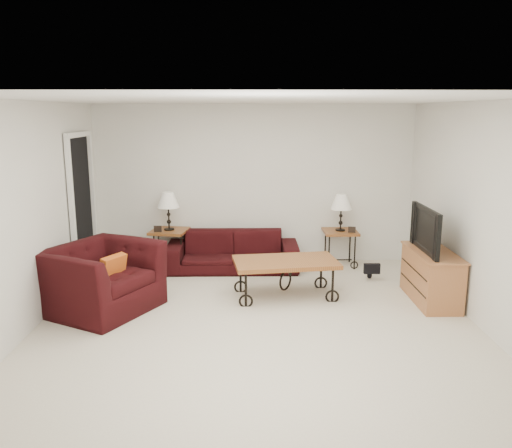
{
  "coord_description": "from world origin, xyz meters",
  "views": [
    {
      "loc": [
        -0.09,
        -5.65,
        2.37
      ],
      "look_at": [
        0.0,
        0.7,
        1.0
      ],
      "focal_mm": 36.41,
      "sensor_mm": 36.0,
      "label": 1
    }
  ],
  "objects_px": {
    "side_table_right": "(340,248)",
    "lamp_left": "(169,211)",
    "coffee_table": "(285,278)",
    "television": "(433,230)",
    "sofa": "(233,251)",
    "tv_stand": "(431,276)",
    "armchair": "(102,278)",
    "lamp_right": "(341,213)",
    "side_table_left": "(170,248)",
    "backpack": "(370,263)"
  },
  "relations": [
    {
      "from": "side_table_right",
      "to": "lamp_left",
      "type": "xyz_separation_m",
      "value": [
        -2.66,
        -0.0,
        0.6
      ]
    },
    {
      "from": "coffee_table",
      "to": "television",
      "type": "xyz_separation_m",
      "value": [
        1.82,
        -0.18,
        0.69
      ]
    },
    {
      "from": "sofa",
      "to": "side_table_right",
      "type": "xyz_separation_m",
      "value": [
        1.67,
        0.18,
        -0.01
      ]
    },
    {
      "from": "side_table_right",
      "to": "tv_stand",
      "type": "height_order",
      "value": "tv_stand"
    },
    {
      "from": "armchair",
      "to": "lamp_right",
      "type": "bearing_deg",
      "value": -31.51
    },
    {
      "from": "sofa",
      "to": "television",
      "type": "relative_size",
      "value": 2.03
    },
    {
      "from": "side_table_right",
      "to": "television",
      "type": "xyz_separation_m",
      "value": [
        0.87,
        -1.58,
        0.65
      ]
    },
    {
      "from": "side_table_left",
      "to": "lamp_right",
      "type": "bearing_deg",
      "value": 0.0
    },
    {
      "from": "side_table_left",
      "to": "coffee_table",
      "type": "relative_size",
      "value": 0.44
    },
    {
      "from": "side_table_left",
      "to": "backpack",
      "type": "distance_m",
      "value": 3.06
    },
    {
      "from": "television",
      "to": "backpack",
      "type": "xyz_separation_m",
      "value": [
        -0.54,
        0.92,
        -0.71
      ]
    },
    {
      "from": "lamp_left",
      "to": "television",
      "type": "xyz_separation_m",
      "value": [
        3.53,
        -1.58,
        0.05
      ]
    },
    {
      "from": "side_table_left",
      "to": "backpack",
      "type": "height_order",
      "value": "side_table_left"
    },
    {
      "from": "sofa",
      "to": "television",
      "type": "bearing_deg",
      "value": -28.74
    },
    {
      "from": "sofa",
      "to": "armchair",
      "type": "relative_size",
      "value": 1.61
    },
    {
      "from": "lamp_left",
      "to": "lamp_right",
      "type": "height_order",
      "value": "lamp_left"
    },
    {
      "from": "sofa",
      "to": "television",
      "type": "xyz_separation_m",
      "value": [
        2.55,
        -1.4,
        0.65
      ]
    },
    {
      "from": "lamp_left",
      "to": "tv_stand",
      "type": "relative_size",
      "value": 0.54
    },
    {
      "from": "lamp_left",
      "to": "armchair",
      "type": "relative_size",
      "value": 0.48
    },
    {
      "from": "side_table_right",
      "to": "lamp_left",
      "type": "height_order",
      "value": "lamp_left"
    },
    {
      "from": "sofa",
      "to": "lamp_right",
      "type": "distance_m",
      "value": 1.78
    },
    {
      "from": "lamp_left",
      "to": "armchair",
      "type": "height_order",
      "value": "lamp_left"
    },
    {
      "from": "tv_stand",
      "to": "television",
      "type": "bearing_deg",
      "value": 180.0
    },
    {
      "from": "side_table_left",
      "to": "television",
      "type": "distance_m",
      "value": 3.92
    },
    {
      "from": "tv_stand",
      "to": "sofa",
      "type": "bearing_deg",
      "value": 151.44
    },
    {
      "from": "sofa",
      "to": "lamp_left",
      "type": "bearing_deg",
      "value": 169.67
    },
    {
      "from": "tv_stand",
      "to": "backpack",
      "type": "relative_size",
      "value": 2.39
    },
    {
      "from": "sofa",
      "to": "armchair",
      "type": "bearing_deg",
      "value": -132.97
    },
    {
      "from": "armchair",
      "to": "backpack",
      "type": "distance_m",
      "value": 3.74
    },
    {
      "from": "lamp_right",
      "to": "side_table_right",
      "type": "bearing_deg",
      "value": 0.0
    },
    {
      "from": "side_table_right",
      "to": "coffee_table",
      "type": "height_order",
      "value": "side_table_right"
    },
    {
      "from": "lamp_right",
      "to": "armchair",
      "type": "xyz_separation_m",
      "value": [
        -3.21,
        -1.83,
        -0.45
      ]
    },
    {
      "from": "tv_stand",
      "to": "television",
      "type": "height_order",
      "value": "television"
    },
    {
      "from": "lamp_right",
      "to": "coffee_table",
      "type": "height_order",
      "value": "lamp_right"
    },
    {
      "from": "sofa",
      "to": "armchair",
      "type": "xyz_separation_m",
      "value": [
        -1.54,
        -1.65,
        0.11
      ]
    },
    {
      "from": "coffee_table",
      "to": "lamp_left",
      "type": "bearing_deg",
      "value": 140.76
    },
    {
      "from": "sofa",
      "to": "lamp_right",
      "type": "xyz_separation_m",
      "value": [
        1.67,
        0.18,
        0.56
      ]
    },
    {
      "from": "tv_stand",
      "to": "lamp_left",
      "type": "bearing_deg",
      "value": 156.07
    },
    {
      "from": "coffee_table",
      "to": "armchair",
      "type": "relative_size",
      "value": 1.07
    },
    {
      "from": "sofa",
      "to": "backpack",
      "type": "distance_m",
      "value": 2.06
    },
    {
      "from": "backpack",
      "to": "lamp_right",
      "type": "bearing_deg",
      "value": 99.32
    },
    {
      "from": "sofa",
      "to": "television",
      "type": "height_order",
      "value": "television"
    },
    {
      "from": "side_table_right",
      "to": "armchair",
      "type": "height_order",
      "value": "armchair"
    },
    {
      "from": "coffee_table",
      "to": "side_table_left",
      "type": "bearing_deg",
      "value": 140.76
    },
    {
      "from": "sofa",
      "to": "coffee_table",
      "type": "distance_m",
      "value": 1.42
    },
    {
      "from": "backpack",
      "to": "side_table_left",
      "type": "bearing_deg",
      "value": 150.3
    },
    {
      "from": "lamp_left",
      "to": "backpack",
      "type": "height_order",
      "value": "lamp_left"
    },
    {
      "from": "lamp_right",
      "to": "armchair",
      "type": "height_order",
      "value": "lamp_right"
    },
    {
      "from": "lamp_right",
      "to": "backpack",
      "type": "bearing_deg",
      "value": -63.35
    },
    {
      "from": "sofa",
      "to": "coffee_table",
      "type": "bearing_deg",
      "value": -59.28
    }
  ]
}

